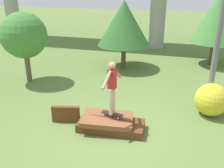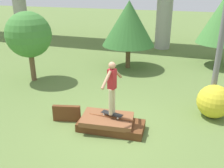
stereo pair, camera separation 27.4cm
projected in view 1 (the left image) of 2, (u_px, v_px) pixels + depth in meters
ground_plane at (111, 129)px, 8.12m from camera, size 80.00×80.00×0.00m
scrap_pile at (110, 123)px, 8.06m from camera, size 2.17×1.33×0.47m
scrap_plank_loose at (66, 114)px, 8.47m from camera, size 0.95×0.36×0.57m
skateboard at (112, 114)px, 7.96m from camera, size 0.75×0.34×0.09m
skater at (112, 84)px, 7.59m from camera, size 0.32×1.19×1.71m
utility_pole at (222, 13)px, 8.11m from camera, size 1.30×0.20×6.81m
tree_behind_left at (24, 36)px, 11.33m from camera, size 2.11×2.11×3.29m
tree_behind_right at (124, 23)px, 13.23m from camera, size 2.84×2.84×3.64m
tree_mid_back at (217, 18)px, 13.67m from camera, size 2.70×2.70×4.04m
bush_yellow_flowering at (211, 100)px, 8.84m from camera, size 1.18×1.18×1.18m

